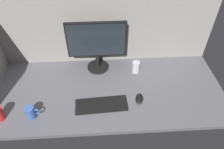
{
  "coord_description": "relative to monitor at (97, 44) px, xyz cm",
  "views": [
    {
      "loc": [
        -2.6,
        -115.02,
        120.21
      ],
      "look_at": [
        -2.47,
        0.0,
        14.0
      ],
      "focal_mm": 34.05,
      "sensor_mm": 36.0,
      "label": 1
    }
  ],
  "objects": [
    {
      "name": "monitor",
      "position": [
        0.0,
        0.0,
        0.0
      ],
      "size": [
        46.97,
        18.0,
        43.16
      ],
      "color": "black",
      "rests_on": "ground_plane"
    },
    {
      "name": "cubicle_wall_back",
      "position": [
        6.18,
        12.36,
        5.43
      ],
      "size": [
        180.0,
        5.0,
        59.37
      ],
      "color": "gray",
      "rests_on": "ground_plane"
    },
    {
      "name": "keyboard",
      "position": [
        1.86,
        -43.0,
        -23.25
      ],
      "size": [
        37.63,
        14.92,
        2.0
      ],
      "primitive_type": "cube",
      "rotation": [
        0.0,
        0.0,
        0.05
      ],
      "color": "black",
      "rests_on": "ground_plane"
    },
    {
      "name": "mug_ceramic_blue",
      "position": [
        -45.78,
        -49.4,
        -19.56
      ],
      "size": [
        9.96,
        6.61,
        9.33
      ],
      "color": "#38569E",
      "rests_on": "ground_plane"
    },
    {
      "name": "mug_steel",
      "position": [
        31.59,
        -7.61,
        -19.23
      ],
      "size": [
        6.48,
        6.48,
        10.05
      ],
      "color": "#B2B2B7",
      "rests_on": "ground_plane"
    },
    {
      "name": "ground_plane",
      "position": [
        6.18,
        -25.14,
        -25.75
      ],
      "size": [
        180.0,
        80.0,
        3.0
      ],
      "primitive_type": "cube",
      "color": "#515156"
    },
    {
      "name": "mouse",
      "position": [
        29.85,
        -39.41,
        -22.55
      ],
      "size": [
        7.61,
        10.61,
        3.4
      ],
      "primitive_type": "ellipsoid",
      "rotation": [
        0.0,
        0.0,
        -0.23
      ],
      "color": "black",
      "rests_on": "ground_plane"
    }
  ]
}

